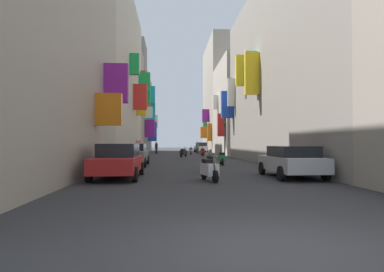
{
  "coord_description": "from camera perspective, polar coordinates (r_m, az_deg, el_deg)",
  "views": [
    {
      "loc": [
        -1.43,
        -4.62,
        1.51
      ],
      "look_at": [
        1.08,
        33.23,
        2.28
      ],
      "focal_mm": 31.05,
      "sensor_mm": 36.0,
      "label": 1
    }
  ],
  "objects": [
    {
      "name": "pedestrian_crossing",
      "position": [
        28.42,
        -9.33,
        -2.38
      ],
      "size": [
        0.49,
        0.49,
        1.8
      ],
      "color": "#2B2B2B",
      "rests_on": "ground"
    },
    {
      "name": "scooter_white",
      "position": [
        13.17,
        2.97,
        -5.73
      ],
      "size": [
        0.67,
        1.8,
        1.13
      ],
      "color": "silver",
      "rests_on": "ground"
    },
    {
      "name": "pedestrian_near_right",
      "position": [
        26.4,
        -8.87,
        -2.47
      ],
      "size": [
        0.43,
        0.43,
        1.8
      ],
      "color": "black",
      "rests_on": "ground"
    },
    {
      "name": "building_left_mid_a",
      "position": [
        32.87,
        -15.47,
        9.89
      ],
      "size": [
        7.32,
        19.22,
        15.58
      ],
      "color": "#BCB29E",
      "rests_on": "ground"
    },
    {
      "name": "building_left_mid_b",
      "position": [
        43.96,
        -12.38,
        5.49
      ],
      "size": [
        7.3,
        3.98,
        13.16
      ],
      "color": "gray",
      "rests_on": "ground"
    },
    {
      "name": "scooter_orange",
      "position": [
        16.64,
        3.14,
        -4.77
      ],
      "size": [
        0.49,
        1.88,
        1.13
      ],
      "color": "orange",
      "rests_on": "ground"
    },
    {
      "name": "parked_car_grey",
      "position": [
        22.18,
        -10.15,
        -3.06
      ],
      "size": [
        1.98,
        4.49,
        1.45
      ],
      "color": "slate",
      "rests_on": "ground"
    },
    {
      "name": "building_left_far",
      "position": [
        58.72,
        -10.22,
        3.68
      ],
      "size": [
        7.39,
        12.94,
        12.92
      ],
      "color": "slate",
      "rests_on": "ground"
    },
    {
      "name": "scooter_red",
      "position": [
        38.09,
        1.82,
        -2.74
      ],
      "size": [
        0.46,
        1.87,
        1.13
      ],
      "color": "red",
      "rests_on": "ground"
    },
    {
      "name": "ground_plane",
      "position": [
        34.69,
        -1.44,
        -3.66
      ],
      "size": [
        140.0,
        140.0,
        0.0
      ],
      "primitive_type": "plane",
      "color": "#2D2D30"
    },
    {
      "name": "parked_car_red",
      "position": [
        14.56,
        -12.54,
        -4.05
      ],
      "size": [
        1.92,
        4.38,
        1.47
      ],
      "color": "#B21E1E",
      "rests_on": "ground"
    },
    {
      "name": "scooter_silver",
      "position": [
        42.34,
        -0.16,
        -2.58
      ],
      "size": [
        0.57,
        1.79,
        1.13
      ],
      "color": "#ADADB2",
      "rests_on": "ground"
    },
    {
      "name": "pedestrian_near_left",
      "position": [
        44.91,
        0.96,
        -2.03
      ],
      "size": [
        0.53,
        0.53,
        1.67
      ],
      "color": "#333333",
      "rests_on": "ground"
    },
    {
      "name": "parked_car_white",
      "position": [
        52.76,
        1.55,
        -1.93
      ],
      "size": [
        2.0,
        4.41,
        1.55
      ],
      "color": "white",
      "rests_on": "ground"
    },
    {
      "name": "building_left_mid_c",
      "position": [
        49.3,
        -11.46,
        6.42
      ],
      "size": [
        7.4,
        6.51,
        16.02
      ],
      "color": "slate",
      "rests_on": "ground"
    },
    {
      "name": "pedestrian_mid_street",
      "position": [
        45.27,
        -6.15,
        -2.03
      ],
      "size": [
        0.39,
        0.39,
        1.65
      ],
      "color": "black",
      "rests_on": "ground"
    },
    {
      "name": "building_right_mid_c",
      "position": [
        44.31,
        8.53,
        4.73
      ],
      "size": [
        6.94,
        12.08,
        12.1
      ],
      "color": "#B2A899",
      "rests_on": "ground"
    },
    {
      "name": "scooter_green",
      "position": [
        22.69,
        5.09,
        -3.81
      ],
      "size": [
        0.5,
        1.85,
        1.13
      ],
      "color": "#287F3D",
      "rests_on": "ground"
    },
    {
      "name": "building_right_far",
      "position": [
        58.16,
        5.59,
        6.53
      ],
      "size": [
        7.15,
        15.51,
        18.6
      ],
      "color": "#9E9384",
      "rests_on": "ground"
    },
    {
      "name": "scooter_black",
      "position": [
        35.41,
        -1.49,
        -2.86
      ],
      "size": [
        0.84,
        1.83,
        1.13
      ],
      "color": "black",
      "rests_on": "ground"
    },
    {
      "name": "building_right_mid_a",
      "position": [
        25.54,
        18.26,
        10.77
      ],
      "size": [
        7.2,
        23.74,
        13.53
      ],
      "color": "gray",
      "rests_on": "ground"
    },
    {
      "name": "traffic_light_near_corner",
      "position": [
        36.74,
        5.64,
        0.94
      ],
      "size": [
        0.26,
        0.34,
        4.18
      ],
      "color": "#2D2D2D",
      "rests_on": "ground"
    },
    {
      "name": "parked_car_silver",
      "position": [
        15.05,
        16.69,
        -4.09
      ],
      "size": [
        1.98,
        4.16,
        1.36
      ],
      "color": "#B7B7BC",
      "rests_on": "ground"
    }
  ]
}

